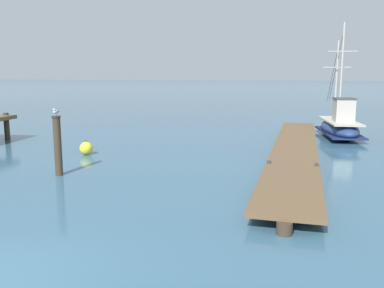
{
  "coord_description": "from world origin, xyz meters",
  "views": [
    {
      "loc": [
        4.9,
        -5.15,
        3.55
      ],
      "look_at": [
        2.15,
        6.9,
        1.4
      ],
      "focal_mm": 38.31,
      "sensor_mm": 36.0,
      "label": 1
    }
  ],
  "objects_px": {
    "perched_seagull": "(56,112)",
    "mooring_piling": "(58,145)",
    "fishing_boat_2": "(340,126)",
    "mooring_buoy": "(86,148)"
  },
  "relations": [
    {
      "from": "fishing_boat_2",
      "to": "mooring_piling",
      "type": "bearing_deg",
      "value": -133.39
    },
    {
      "from": "fishing_boat_2",
      "to": "perched_seagull",
      "type": "distance_m",
      "value": 15.6
    },
    {
      "from": "mooring_piling",
      "to": "mooring_buoy",
      "type": "height_order",
      "value": "mooring_piling"
    },
    {
      "from": "fishing_boat_2",
      "to": "mooring_piling",
      "type": "xyz_separation_m",
      "value": [
        -10.66,
        -11.28,
        0.43
      ]
    },
    {
      "from": "fishing_boat_2",
      "to": "mooring_buoy",
      "type": "bearing_deg",
      "value": -146.26
    },
    {
      "from": "perched_seagull",
      "to": "mooring_piling",
      "type": "bearing_deg",
      "value": -86.64
    },
    {
      "from": "fishing_boat_2",
      "to": "perched_seagull",
      "type": "xyz_separation_m",
      "value": [
        -10.66,
        -11.27,
        1.59
      ]
    },
    {
      "from": "fishing_boat_2",
      "to": "perched_seagull",
      "type": "relative_size",
      "value": 16.75
    },
    {
      "from": "mooring_piling",
      "to": "mooring_buoy",
      "type": "bearing_deg",
      "value": 102.69
    },
    {
      "from": "perched_seagull",
      "to": "mooring_buoy",
      "type": "distance_m",
      "value": 4.18
    }
  ]
}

